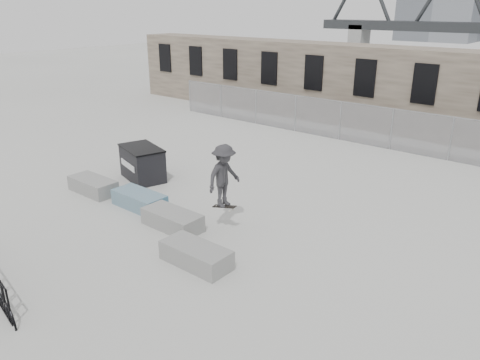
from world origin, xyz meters
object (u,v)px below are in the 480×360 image
object	(u,v)px
planter_center_right	(172,219)
skateboarder	(224,176)
planter_offset	(196,254)
planter_far_left	(93,185)
planter_center_left	(139,199)
dumpster	(142,163)

from	to	relation	value
planter_center_right	skateboarder	distance (m)	2.21
planter_center_right	planter_offset	world-z (taller)	same
planter_center_right	planter_offset	bearing A→B (deg)	-27.40
planter_far_left	skateboarder	world-z (taller)	skateboarder
planter_center_left	skateboarder	distance (m)	3.73
planter_center_left	skateboarder	bearing A→B (deg)	10.59
planter_offset	skateboarder	size ratio (longest dim) A/B	0.97
planter_offset	dumpster	size ratio (longest dim) A/B	0.87
dumpster	skateboarder	xyz separation A→B (m)	(5.50, -1.28, 1.10)
planter_far_left	planter_center_right	distance (m)	4.48
planter_far_left	planter_center_left	world-z (taller)	same
planter_center_right	planter_far_left	bearing A→B (deg)	178.36
planter_far_left	skateboarder	bearing A→B (deg)	8.36
planter_far_left	planter_offset	world-z (taller)	same
planter_far_left	planter_offset	bearing A→B (deg)	-10.60
planter_center_left	planter_offset	xyz separation A→B (m)	(4.19, -1.46, 0.00)
planter_center_left	dumpster	distance (m)	2.89
planter_center_right	planter_offset	size ratio (longest dim) A/B	1.00
planter_center_right	dumpster	world-z (taller)	dumpster
planter_far_left	planter_center_right	size ratio (longest dim) A/B	1.00
planter_center_right	skateboarder	world-z (taller)	skateboarder
planter_center_left	planter_offset	bearing A→B (deg)	-19.25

